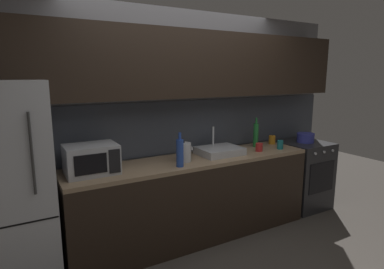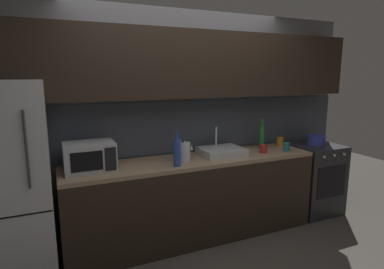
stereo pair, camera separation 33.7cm
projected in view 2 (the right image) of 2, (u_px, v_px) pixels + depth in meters
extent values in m
cube|color=slate|center=(180.00, 122.00, 3.73)|extent=(4.49, 0.10, 2.50)
cube|color=#3D424C|center=(182.00, 127.00, 3.69)|extent=(4.49, 0.01, 0.60)
cube|color=black|center=(188.00, 64.00, 3.41)|extent=(4.13, 0.34, 0.70)
cube|color=black|center=(194.00, 200.00, 3.52)|extent=(2.75, 0.60, 0.86)
cube|color=#8C7256|center=(195.00, 161.00, 3.44)|extent=(2.75, 0.60, 0.04)
cube|color=#B7BABF|center=(8.00, 183.00, 2.73)|extent=(0.68, 0.66, 1.75)
cube|color=black|center=(6.00, 218.00, 2.47)|extent=(0.67, 0.00, 0.01)
cylinder|color=#333333|center=(26.00, 150.00, 2.43)|extent=(0.02, 0.02, 0.61)
cube|color=#232326|center=(313.00, 178.00, 4.20)|extent=(0.60, 0.60, 0.90)
cube|color=black|center=(332.00, 182.00, 3.92)|extent=(0.45, 0.01, 0.40)
cylinder|color=#B2B2B7|center=(324.00, 157.00, 3.79)|extent=(0.03, 0.02, 0.03)
cylinder|color=#B2B2B7|center=(334.00, 156.00, 3.85)|extent=(0.03, 0.02, 0.03)
cylinder|color=#B2B2B7|center=(344.00, 154.00, 3.92)|extent=(0.03, 0.02, 0.03)
cube|color=#A8AAAF|center=(89.00, 157.00, 3.00)|extent=(0.46, 0.34, 0.27)
cube|color=black|center=(87.00, 162.00, 2.82)|extent=(0.28, 0.01, 0.18)
cube|color=black|center=(111.00, 159.00, 2.91)|extent=(0.10, 0.01, 0.22)
cube|color=#ADAFB5|center=(222.00, 151.00, 3.59)|extent=(0.48, 0.38, 0.08)
cylinder|color=silver|center=(216.00, 136.00, 3.68)|extent=(0.02, 0.02, 0.22)
cylinder|color=#B7BABF|center=(183.00, 152.00, 3.33)|extent=(0.16, 0.16, 0.20)
sphere|color=black|center=(183.00, 142.00, 3.31)|extent=(0.02, 0.02, 0.02)
cone|color=#B7BABF|center=(191.00, 147.00, 3.36)|extent=(0.03, 0.03, 0.05)
cylinder|color=#1E6B2D|center=(262.00, 136.00, 3.90)|extent=(0.06, 0.06, 0.30)
cylinder|color=#1E6B2D|center=(262.00, 122.00, 3.86)|extent=(0.02, 0.02, 0.07)
cylinder|color=#234299|center=(177.00, 153.00, 3.13)|extent=(0.07, 0.07, 0.27)
cylinder|color=#234299|center=(177.00, 136.00, 3.10)|extent=(0.03, 0.03, 0.07)
cylinder|color=#19666B|center=(286.00, 147.00, 3.76)|extent=(0.07, 0.07, 0.11)
cylinder|color=#B27019|center=(280.00, 142.00, 4.06)|extent=(0.09, 0.09, 0.11)
cylinder|color=#A82323|center=(263.00, 149.00, 3.68)|extent=(0.08, 0.08, 0.10)
cylinder|color=#333899|center=(316.00, 141.00, 4.11)|extent=(0.22, 0.22, 0.10)
cylinder|color=#333899|center=(316.00, 136.00, 4.10)|extent=(0.23, 0.23, 0.02)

